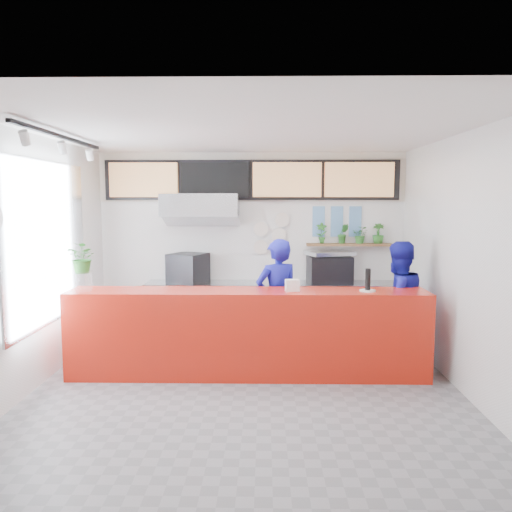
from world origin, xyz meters
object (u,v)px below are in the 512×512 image
at_px(staff_right, 397,303).
at_px(pepper_mill, 368,279).
at_px(espresso_machine, 329,270).
at_px(staff_center, 277,301).
at_px(panini_oven, 188,268).
at_px(service_counter, 248,333).

height_order(staff_right, pepper_mill, staff_right).
bearing_deg(pepper_mill, espresso_machine, 97.33).
bearing_deg(staff_center, staff_right, 154.26).
bearing_deg(panini_oven, staff_right, 1.21).
xyz_separation_m(staff_center, staff_right, (1.62, -0.06, -0.01)).
height_order(panini_oven, staff_center, staff_center).
xyz_separation_m(service_counter, staff_right, (2.00, 0.49, 0.29)).
distance_m(service_counter, staff_center, 0.74).
bearing_deg(espresso_machine, panini_oven, 174.46).
relative_size(panini_oven, pepper_mill, 1.95).
distance_m(service_counter, pepper_mill, 1.65).
relative_size(panini_oven, espresso_machine, 0.78).
bearing_deg(espresso_machine, staff_center, -130.45).
distance_m(service_counter, espresso_machine, 2.27).
distance_m(staff_right, pepper_mill, 0.84).
relative_size(panini_oven, staff_center, 0.31).
height_order(panini_oven, espresso_machine, panini_oven).
bearing_deg(service_counter, staff_center, 55.18).
distance_m(panini_oven, staff_right, 3.31).
distance_m(espresso_machine, pepper_mill, 1.85).
relative_size(espresso_machine, staff_center, 0.39).
bearing_deg(staff_center, panini_oven, -65.07).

